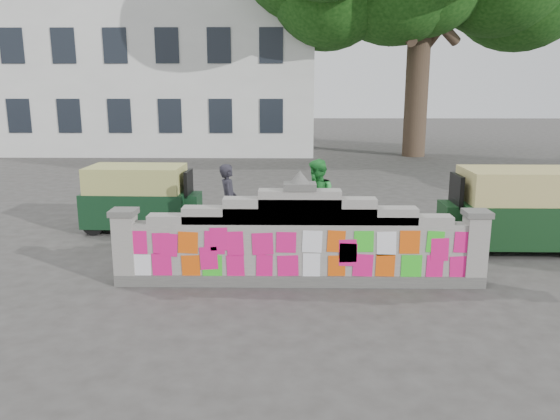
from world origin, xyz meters
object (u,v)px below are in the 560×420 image
(cyclist_bike, at_px, (229,228))
(rickshaw_left, at_px, (140,197))
(cyclist_rider, at_px, (229,213))
(pedestrian, at_px, (317,201))
(rickshaw_right, at_px, (518,209))

(cyclist_bike, height_order, rickshaw_left, rickshaw_left)
(cyclist_bike, bearing_deg, rickshaw_left, 46.75)
(cyclist_bike, bearing_deg, cyclist_rider, -0.00)
(cyclist_bike, relative_size, rickshaw_left, 0.63)
(rickshaw_left, bearing_deg, cyclist_bike, -32.43)
(cyclist_rider, relative_size, rickshaw_left, 0.56)
(cyclist_bike, distance_m, pedestrian, 2.03)
(rickshaw_left, xyz_separation_m, rickshaw_right, (8.33, -1.52, 0.09))
(cyclist_bike, xyz_separation_m, pedestrian, (1.88, 0.62, 0.46))
(pedestrian, height_order, rickshaw_right, pedestrian)
(pedestrian, relative_size, rickshaw_left, 0.65)
(cyclist_rider, xyz_separation_m, rickshaw_left, (-2.28, 1.55, 0.02))
(rickshaw_right, bearing_deg, pedestrian, -7.82)
(cyclist_bike, relative_size, rickshaw_right, 0.57)
(pedestrian, bearing_deg, rickshaw_right, 73.13)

